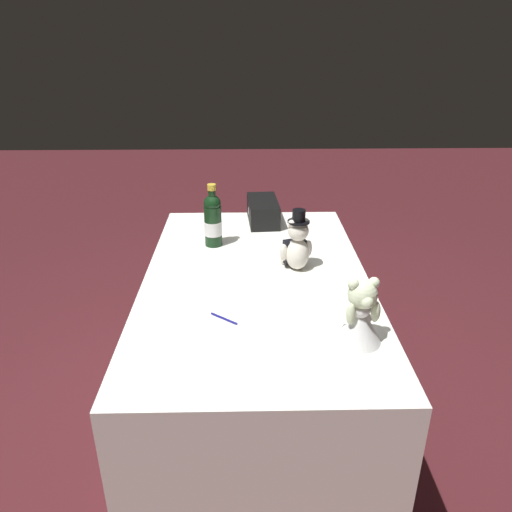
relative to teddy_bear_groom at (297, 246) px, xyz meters
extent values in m
plane|color=#47191E|center=(0.09, -0.18, -0.91)|extent=(12.00, 12.00, 0.00)
cube|color=white|center=(0.09, -0.18, -0.51)|extent=(1.62, 0.96, 0.80)
ellipsoid|color=silver|center=(0.01, 0.00, -0.04)|extent=(0.11, 0.10, 0.14)
cube|color=black|center=(-0.02, -0.01, -0.04)|extent=(0.07, 0.11, 0.11)
sphere|color=silver|center=(0.01, 0.00, 0.07)|extent=(0.09, 0.09, 0.09)
sphere|color=silver|center=(-0.03, -0.01, 0.07)|extent=(0.04, 0.04, 0.04)
sphere|color=silver|center=(0.00, 0.03, 0.11)|extent=(0.03, 0.03, 0.03)
sphere|color=silver|center=(0.02, -0.03, 0.11)|extent=(0.03, 0.03, 0.03)
ellipsoid|color=silver|center=(-0.02, 0.05, -0.02)|extent=(0.03, 0.03, 0.08)
ellipsoid|color=silver|center=(0.01, -0.06, -0.02)|extent=(0.03, 0.03, 0.08)
sphere|color=silver|center=(-0.06, 0.01, -0.08)|extent=(0.05, 0.05, 0.05)
sphere|color=silver|center=(-0.04, -0.05, -0.08)|extent=(0.05, 0.05, 0.05)
cylinder|color=black|center=(0.01, 0.00, 0.12)|extent=(0.10, 0.10, 0.01)
cylinder|color=black|center=(0.01, 0.00, 0.14)|extent=(0.06, 0.06, 0.05)
cone|color=white|center=(0.57, 0.16, -0.04)|extent=(0.16, 0.16, 0.14)
ellipsoid|color=white|center=(0.57, 0.16, 0.02)|extent=(0.07, 0.06, 0.06)
sphere|color=beige|center=(0.57, 0.16, 0.08)|extent=(0.10, 0.10, 0.10)
sphere|color=beige|center=(0.61, 0.16, 0.07)|extent=(0.04, 0.04, 0.04)
sphere|color=beige|center=(0.57, 0.12, 0.12)|extent=(0.04, 0.04, 0.04)
sphere|color=beige|center=(0.56, 0.19, 0.12)|extent=(0.04, 0.04, 0.04)
ellipsoid|color=beige|center=(0.59, 0.12, 0.02)|extent=(0.03, 0.03, 0.08)
ellipsoid|color=beige|center=(0.58, 0.20, 0.02)|extent=(0.03, 0.03, 0.08)
cone|color=white|center=(0.51, 0.15, 0.02)|extent=(0.14, 0.13, 0.14)
cylinder|color=black|center=(-0.26, -0.38, -0.01)|extent=(0.08, 0.08, 0.20)
sphere|color=black|center=(-0.26, -0.38, 0.11)|extent=(0.08, 0.08, 0.08)
cylinder|color=black|center=(-0.26, -0.38, 0.16)|extent=(0.04, 0.04, 0.08)
cylinder|color=gold|center=(-0.26, -0.38, 0.19)|extent=(0.04, 0.04, 0.03)
cylinder|color=white|center=(-0.26, -0.38, -0.02)|extent=(0.09, 0.09, 0.07)
cylinder|color=navy|center=(0.42, -0.30, -0.10)|extent=(0.08, 0.10, 0.01)
cone|color=silver|center=(0.46, -0.26, -0.10)|extent=(0.01, 0.01, 0.01)
cube|color=black|center=(-0.57, -0.13, -0.04)|extent=(0.31, 0.17, 0.12)
cube|color=#B7B7BF|center=(-0.58, -0.20, -0.04)|extent=(0.04, 0.01, 0.03)
camera|label=1|loc=(1.96, -0.22, 0.87)|focal=34.45mm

